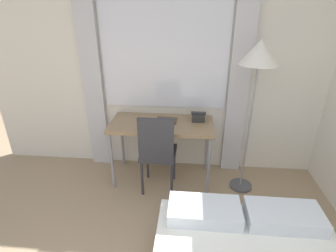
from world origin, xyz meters
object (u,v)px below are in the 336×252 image
object	(u,v)px
desk_chair	(158,150)
book	(166,120)
standing_lamp	(258,62)
telephone	(198,117)
desk	(162,128)

from	to	relation	value
desk_chair	book	bearing A→B (deg)	78.59
desk_chair	standing_lamp	distance (m)	1.40
telephone	desk	bearing A→B (deg)	-166.30
desk	desk_chair	bearing A→B (deg)	-93.87
desk_chair	desk	bearing A→B (deg)	87.14
standing_lamp	telephone	distance (m)	0.91
desk	telephone	size ratio (longest dim) A/B	6.95
desk_chair	standing_lamp	bearing A→B (deg)	10.11
standing_lamp	book	world-z (taller)	standing_lamp
desk_chair	book	world-z (taller)	desk_chair
telephone	book	xyz separation A→B (m)	(-0.38, -0.06, -0.03)
desk	book	bearing A→B (deg)	42.48
standing_lamp	telephone	world-z (taller)	standing_lamp
desk	standing_lamp	world-z (taller)	standing_lamp
telephone	desk_chair	bearing A→B (deg)	-140.70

